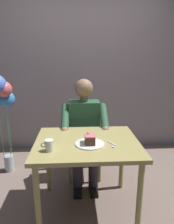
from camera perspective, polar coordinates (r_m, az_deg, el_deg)
name	(u,v)px	position (r m, az deg, el deg)	size (l,w,h in m)	color
ground_plane	(87,209)	(2.29, -0.02, -25.34)	(14.00, 14.00, 0.00)	#78655B
cafe_rear_panel	(81,56)	(3.30, -1.60, 15.37)	(6.40, 0.12, 3.00)	gray
dining_table	(87,150)	(1.94, -0.02, -10.68)	(0.95, 0.78, 0.74)	tan
chair	(84,137)	(2.65, -0.89, -6.93)	(0.42, 0.42, 0.90)	#999C5E
seated_person	(84,130)	(2.43, -0.74, -5.00)	(0.53, 0.58, 1.24)	#2B583B
dessert_plate	(90,144)	(1.83, 0.77, -8.84)	(0.26, 0.26, 0.01)	white
cake_slice	(90,139)	(1.81, 0.77, -7.50)	(0.09, 0.13, 0.10)	#4B2E1F
coffee_cup	(49,145)	(1.72, -10.53, -9.08)	(0.11, 0.07, 0.10)	silver
dessert_spoon	(113,145)	(1.82, 7.20, -9.18)	(0.07, 0.14, 0.01)	silver
balloon_display	(2,98)	(2.70, -22.65, 3.65)	(0.29, 0.37, 1.29)	#B2C1C6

